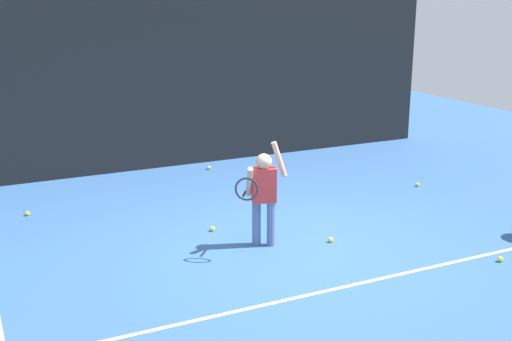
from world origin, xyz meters
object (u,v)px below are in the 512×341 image
Objects in this scene: tennis_ball_0 at (331,240)px; tennis_ball_3 at (500,259)px; tennis_ball_2 at (209,168)px; tennis_ball_1 at (212,229)px; tennis_player at (263,191)px; tennis_ball_5 at (417,184)px; tennis_ball_4 at (27,213)px.

tennis_ball_0 is 2.06m from tennis_ball_3.
tennis_ball_1 is at bearing -110.60° from tennis_ball_2.
tennis_ball_2 is 1.00× the size of tennis_ball_3.
tennis_ball_3 is at bearing -18.75° from tennis_player.
tennis_player is 20.46× the size of tennis_ball_3.
tennis_ball_3 is 1.00× the size of tennis_ball_5.
tennis_player reaches higher than tennis_ball_1.
tennis_ball_4 is at bearing 141.02° from tennis_ball_0.
tennis_ball_0 is at bearing -1.98° from tennis_player.
tennis_ball_0 is at bearing -40.07° from tennis_ball_1.
tennis_player is 20.46× the size of tennis_ball_0.
tennis_ball_1 is at bearing -38.36° from tennis_ball_4.
tennis_ball_4 is at bearing 139.70° from tennis_ball_3.
tennis_player reaches higher than tennis_ball_0.
tennis_ball_0 is 1.00× the size of tennis_ball_1.
tennis_ball_3 is (1.63, -5.40, 0.00)m from tennis_ball_2.
tennis_player is at bearing -43.76° from tennis_ball_4.
tennis_ball_1 is at bearing 138.23° from tennis_ball_3.
tennis_ball_5 is at bearing 36.39° from tennis_player.
tennis_ball_5 is (1.12, 2.90, 0.00)m from tennis_ball_3.
tennis_ball_2 is at bearing 137.81° from tennis_ball_5.
tennis_ball_2 and tennis_ball_4 have the same top height.
tennis_ball_0 is 1.00× the size of tennis_ball_5.
tennis_ball_0 and tennis_ball_2 have the same top height.
tennis_ball_1 is 1.00× the size of tennis_ball_2.
tennis_player is 3.65m from tennis_ball_4.
tennis_player is 3.83m from tennis_ball_2.
tennis_ball_4 is 6.19m from tennis_ball_5.
tennis_ball_3 is at bearing -41.77° from tennis_ball_1.
tennis_ball_0 is 1.00× the size of tennis_ball_3.
tennis_player is 20.46× the size of tennis_ball_4.
tennis_ball_3 and tennis_ball_5 have the same top height.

